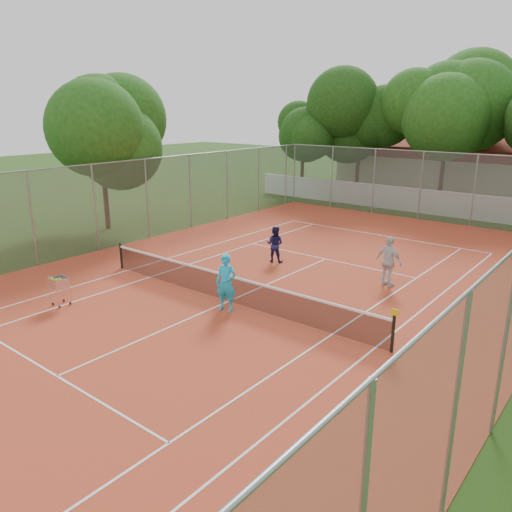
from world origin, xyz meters
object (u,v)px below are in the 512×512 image
Objects in this scene: player_far_left at (275,244)px; tennis_net at (229,288)px; ball_hopper at (60,290)px; clubhouse at (453,163)px; player_near at (226,283)px; player_far_right at (389,261)px.

tennis_net is at bearing 89.85° from player_far_left.
player_far_left reaches higher than ball_hopper.
clubhouse is 32.90m from ball_hopper.
player_near is at bearing 32.04° from ball_hopper.
player_near is 5.67m from player_far_left.
clubhouse is 8.66× the size of player_far_right.
tennis_net is 6.28× the size of player_far_right.
player_far_left is (-1.53, 4.70, 0.29)m from tennis_net.
player_far_right is (3.57, 4.90, 0.46)m from tennis_net.
player_far_right reaches higher than ball_hopper.
player_far_right is (5.10, 0.20, 0.17)m from player_far_left.
player_far_left is at bearing -88.89° from clubhouse.
tennis_net is at bearing 39.74° from ball_hopper.
player_far_left is 1.45× the size of ball_hopper.
player_near is at bearing -53.86° from tennis_net.
clubhouse is at bearing 83.77° from ball_hopper.
player_far_left is at bearing 70.25° from ball_hopper.
clubhouse is (-2.00, 29.00, 1.69)m from tennis_net.
player_near is at bearing 92.22° from player_far_left.
player_near is (2.45, -29.61, -1.23)m from clubhouse.
player_far_left is at bearing 92.65° from player_near.
ball_hopper is (-4.17, -3.78, 0.05)m from tennis_net.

